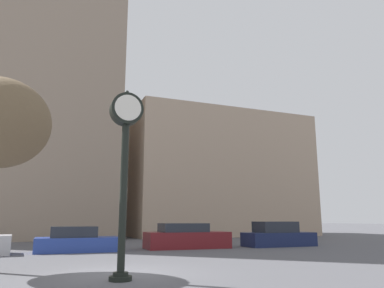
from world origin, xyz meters
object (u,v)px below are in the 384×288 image
object	(u,v)px
street_clock	(125,149)
car_maroon	(186,237)
car_blue	(76,241)
car_navy	(278,236)

from	to	relation	value
street_clock	car_maroon	distance (m)	11.57
car_blue	car_navy	bearing A→B (deg)	-0.15
car_blue	car_maroon	distance (m)	5.90
street_clock	car_navy	distance (m)	14.80
car_blue	car_navy	size ratio (longest dim) A/B	0.94
street_clock	car_maroon	world-z (taller)	street_clock
car_maroon	car_navy	size ratio (longest dim) A/B	1.09
car_blue	car_maroon	xyz separation A→B (m)	(5.90, 0.11, 0.07)
street_clock	car_maroon	size ratio (longest dim) A/B	1.13
car_maroon	car_blue	bearing A→B (deg)	-176.75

